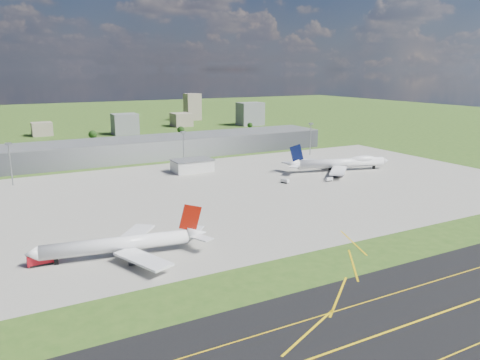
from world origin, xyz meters
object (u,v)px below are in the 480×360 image
airliner_blue_quad (341,163)px  fire_truck (41,260)px  tug_yellow (164,238)px  airliner_red_twin (124,244)px  van_white_far (329,180)px  van_white_near (285,181)px

airliner_blue_quad → fire_truck: (-198.68, -73.19, -3.46)m
airliner_blue_quad → tug_yellow: (-151.57, -70.02, -4.51)m
airliner_red_twin → van_white_far: size_ratio=14.96×
tug_yellow → van_white_far: bearing=-14.8°
fire_truck → van_white_near: bearing=22.4°
tug_yellow → airliner_blue_quad: bearing=-11.5°
fire_truck → van_white_far: fire_truck is taller
airliner_red_twin → van_white_far: 155.18m
airliner_red_twin → tug_yellow: bearing=-144.3°
airliner_blue_quad → van_white_near: airliner_blue_quad is taller
van_white_near → van_white_far: van_white_near is taller
airliner_red_twin → airliner_blue_quad: bearing=-145.7°
airliner_red_twin → van_white_far: (143.61, 58.68, -3.62)m
van_white_far → airliner_blue_quad: bearing=39.3°
van_white_near → van_white_far: size_ratio=1.29×
tug_yellow → van_white_near: size_ratio=0.75×
van_white_near → airliner_blue_quad: bearing=-97.7°
airliner_red_twin → van_white_far: bearing=-148.5°
tug_yellow → van_white_far: (124.57, 49.23, 0.20)m
airliner_red_twin → fire_truck: size_ratio=7.08×
van_white_near → van_white_far: bearing=-128.9°
airliner_red_twin → van_white_near: bearing=-140.6°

